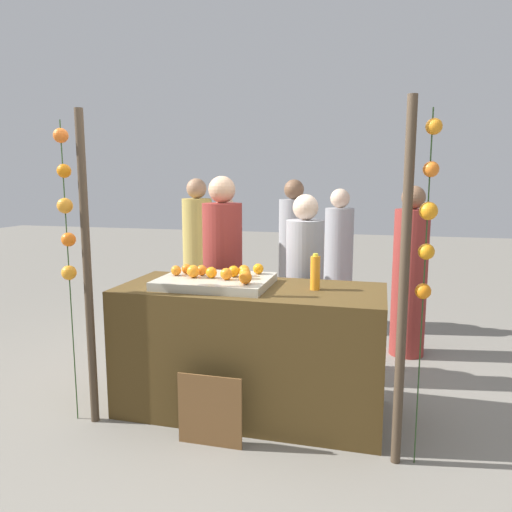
% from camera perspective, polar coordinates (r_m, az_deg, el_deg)
% --- Properties ---
extents(ground_plane, '(24.00, 24.00, 0.00)m').
position_cam_1_polar(ground_plane, '(3.76, -0.60, -17.45)').
color(ground_plane, gray).
extents(stall_counter, '(1.87, 0.79, 0.92)m').
position_cam_1_polar(stall_counter, '(3.58, -0.61, -10.85)').
color(stall_counter, '#4C3819').
rests_on(stall_counter, ground_plane).
extents(orange_tray, '(0.78, 0.59, 0.06)m').
position_cam_1_polar(orange_tray, '(3.51, -4.76, -2.98)').
color(orange_tray, '#B2AD99').
rests_on(orange_tray, stall_counter).
extents(orange_0, '(0.08, 0.08, 0.08)m').
position_cam_1_polar(orange_0, '(3.40, -3.49, -2.10)').
color(orange_0, orange).
rests_on(orange_0, orange_tray).
extents(orange_1, '(0.09, 0.09, 0.09)m').
position_cam_1_polar(orange_1, '(3.50, -7.35, -1.79)').
color(orange_1, orange).
rests_on(orange_1, orange_tray).
extents(orange_2, '(0.08, 0.08, 0.08)m').
position_cam_1_polar(orange_2, '(3.57, -6.36, -1.67)').
color(orange_2, orange).
rests_on(orange_2, orange_tray).
extents(orange_3, '(0.07, 0.07, 0.07)m').
position_cam_1_polar(orange_3, '(3.60, -9.32, -1.69)').
color(orange_3, orange).
rests_on(orange_3, orange_tray).
extents(orange_4, '(0.08, 0.08, 0.08)m').
position_cam_1_polar(orange_4, '(3.43, -1.31, -2.03)').
color(orange_4, orange).
rests_on(orange_4, orange_tray).
extents(orange_5, '(0.08, 0.08, 0.08)m').
position_cam_1_polar(orange_5, '(3.50, -2.62, -1.80)').
color(orange_5, orange).
rests_on(orange_5, orange_tray).
extents(orange_6, '(0.08, 0.08, 0.08)m').
position_cam_1_polar(orange_6, '(3.64, -8.10, -1.51)').
color(orange_6, orange).
rests_on(orange_6, orange_tray).
extents(orange_7, '(0.08, 0.08, 0.08)m').
position_cam_1_polar(orange_7, '(3.53, -1.42, -1.71)').
color(orange_7, orange).
rests_on(orange_7, orange_tray).
extents(orange_8, '(0.08, 0.08, 0.08)m').
position_cam_1_polar(orange_8, '(3.47, -5.24, -1.93)').
color(orange_8, orange).
rests_on(orange_8, orange_tray).
extents(orange_9, '(0.09, 0.09, 0.09)m').
position_cam_1_polar(orange_9, '(3.26, -1.25, -2.52)').
color(orange_9, orange).
rests_on(orange_9, orange_tray).
extents(orange_10, '(0.08, 0.08, 0.08)m').
position_cam_1_polar(orange_10, '(3.61, 0.27, -1.50)').
color(orange_10, orange).
rests_on(orange_10, orange_tray).
extents(juice_bottle, '(0.07, 0.07, 0.25)m').
position_cam_1_polar(juice_bottle, '(3.38, 6.93, -1.94)').
color(juice_bottle, orange).
rests_on(juice_bottle, stall_counter).
extents(chalkboard_sign, '(0.42, 0.03, 0.48)m').
position_cam_1_polar(chalkboard_sign, '(3.24, -5.37, -17.61)').
color(chalkboard_sign, brown).
rests_on(chalkboard_sign, ground_plane).
extents(vendor_left, '(0.34, 0.34, 1.70)m').
position_cam_1_polar(vendor_left, '(4.27, -3.89, -2.99)').
color(vendor_left, maroon).
rests_on(vendor_left, ground_plane).
extents(vendor_right, '(0.31, 0.31, 1.55)m').
position_cam_1_polar(vendor_right, '(4.10, 5.66, -4.50)').
color(vendor_right, '#99999E').
rests_on(vendor_right, ground_plane).
extents(crowd_person_0, '(0.32, 0.32, 1.62)m').
position_cam_1_polar(crowd_person_0, '(4.84, 17.50, -2.43)').
color(crowd_person_0, maroon).
rests_on(crowd_person_0, ground_plane).
extents(crowd_person_1, '(0.34, 0.34, 1.68)m').
position_cam_1_polar(crowd_person_1, '(5.67, -6.82, -0.14)').
color(crowd_person_1, tan).
rests_on(crowd_person_1, ground_plane).
extents(crowd_person_2, '(0.32, 0.32, 1.57)m').
position_cam_1_polar(crowd_person_2, '(5.51, 9.59, -1.01)').
color(crowd_person_2, '#99999E').
rests_on(crowd_person_2, ground_plane).
extents(crowd_person_3, '(0.30, 0.30, 1.49)m').
position_cam_1_polar(crowd_person_3, '(5.43, -3.59, -1.45)').
color(crowd_person_3, beige).
rests_on(crowd_person_3, ground_plane).
extents(crowd_person_4, '(0.34, 0.34, 1.67)m').
position_cam_1_polar(crowd_person_4, '(5.65, 4.37, -0.19)').
color(crowd_person_4, '#99999E').
rests_on(crowd_person_4, ground_plane).
extents(canopy_post_left, '(0.06, 0.06, 2.12)m').
position_cam_1_polar(canopy_post_left, '(3.45, -19.09, -1.76)').
color(canopy_post_left, '#473828').
rests_on(canopy_post_left, ground_plane).
extents(canopy_post_right, '(0.06, 0.06, 2.12)m').
position_cam_1_polar(canopy_post_right, '(2.89, 16.85, -3.67)').
color(canopy_post_right, '#473828').
rests_on(canopy_post_right, ground_plane).
extents(garland_strand_left, '(0.11, 0.11, 2.05)m').
position_cam_1_polar(garland_strand_left, '(3.47, -21.34, 5.03)').
color(garland_strand_left, '#2D4C23').
rests_on(garland_strand_left, ground_plane).
extents(garland_strand_right, '(0.10, 0.10, 2.05)m').
position_cam_1_polar(garland_strand_right, '(2.85, 19.47, 4.54)').
color(garland_strand_right, '#2D4C23').
rests_on(garland_strand_right, ground_plane).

